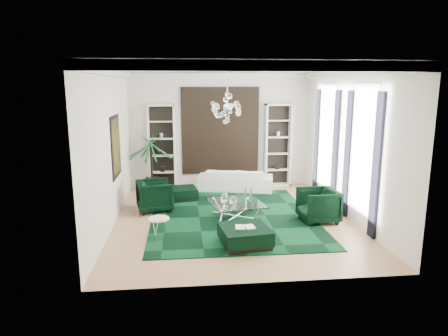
{
  "coord_description": "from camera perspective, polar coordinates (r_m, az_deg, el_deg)",
  "views": [
    {
      "loc": [
        -1.25,
        -9.84,
        3.39
      ],
      "look_at": [
        -0.18,
        0.5,
        1.24
      ],
      "focal_mm": 32.0,
      "sensor_mm": 36.0,
      "label": 1
    }
  ],
  "objects": [
    {
      "name": "side_table",
      "position": [
        9.24,
        -9.25,
        -8.49
      ],
      "size": [
        0.55,
        0.55,
        0.45
      ],
      "primitive_type": "cylinder",
      "rotation": [
        0.0,
        0.0,
        -0.19
      ],
      "color": "white",
      "rests_on": "floor"
    },
    {
      "name": "armchair_right",
      "position": [
        10.4,
        13.28,
        -5.21
      ],
      "size": [
        0.97,
        0.95,
        0.84
      ],
      "primitive_type": "imported",
      "rotation": [
        0.0,
        0.0,
        -1.52
      ],
      "color": "black",
      "rests_on": "floor"
    },
    {
      "name": "curtain_near_b",
      "position": [
        10.73,
        17.24,
        1.84
      ],
      "size": [
        0.07,
        0.3,
        3.25
      ],
      "primitive_type": "cube",
      "color": "black",
      "rests_on": "floor"
    },
    {
      "name": "tapestry",
      "position": [
        13.44,
        -0.55,
        5.33
      ],
      "size": [
        2.5,
        0.06,
        2.8
      ],
      "primitive_type": "cube",
      "color": "black",
      "rests_on": "wall_back"
    },
    {
      "name": "window_far",
      "position": [
        12.2,
        14.51,
        4.31
      ],
      "size": [
        0.03,
        1.1,
        2.9
      ],
      "primitive_type": "cube",
      "color": "white",
      "rests_on": "wall_right"
    },
    {
      "name": "rug",
      "position": [
        10.58,
        1.18,
        -6.94
      ],
      "size": [
        4.2,
        5.0,
        0.02
      ],
      "primitive_type": "cube",
      "color": "black",
      "rests_on": "floor"
    },
    {
      "name": "sofa",
      "position": [
        13.13,
        1.63,
        -1.67
      ],
      "size": [
        2.58,
        1.46,
        0.71
      ],
      "primitive_type": "imported",
      "rotation": [
        0.0,
        0.0,
        2.92
      ],
      "color": "white",
      "rests_on": "floor"
    },
    {
      "name": "book",
      "position": [
        8.67,
        3.01,
        -8.37
      ],
      "size": [
        0.43,
        0.28,
        0.03
      ],
      "primitive_type": "cube",
      "color": "white",
      "rests_on": "ottoman_front"
    },
    {
      "name": "shelving_right",
      "position": [
        13.68,
        7.68,
        3.23
      ],
      "size": [
        0.9,
        0.38,
        2.8
      ],
      "primitive_type": null,
      "color": "white",
      "rests_on": "floor"
    },
    {
      "name": "wall_front",
      "position": [
        6.62,
        5.12,
        -1.36
      ],
      "size": [
        6.0,
        0.02,
        3.8
      ],
      "primitive_type": "cube",
      "color": "silver",
      "rests_on": "ground"
    },
    {
      "name": "wall_right",
      "position": [
        10.83,
        17.34,
        3.25
      ],
      "size": [
        0.02,
        7.0,
        3.8
      ],
      "primitive_type": "cube",
      "color": "silver",
      "rests_on": "ground"
    },
    {
      "name": "painting",
      "position": [
        10.69,
        -15.14,
        3.01
      ],
      "size": [
        0.04,
        1.3,
        1.6
      ],
      "primitive_type": "cube",
      "color": "black",
      "rests_on": "wall_left"
    },
    {
      "name": "shelving_left",
      "position": [
        13.32,
        -8.88,
        2.96
      ],
      "size": [
        0.9,
        0.38,
        2.8
      ],
      "primitive_type": null,
      "color": "white",
      "rests_on": "floor"
    },
    {
      "name": "chandelier",
      "position": [
        9.94,
        0.47,
        8.58
      ],
      "size": [
        1.04,
        1.04,
        0.78
      ],
      "primitive_type": null,
      "rotation": [
        0.0,
        0.0,
        0.24
      ],
      "color": "white",
      "rests_on": "ceiling"
    },
    {
      "name": "floor",
      "position": [
        10.49,
        1.26,
        -7.23
      ],
      "size": [
        6.0,
        7.0,
        0.02
      ],
      "primitive_type": "cube",
      "color": "tan",
      "rests_on": "ground"
    },
    {
      "name": "wall_back",
      "position": [
        13.49,
        -0.57,
        5.36
      ],
      "size": [
        6.0,
        0.02,
        3.8
      ],
      "primitive_type": "cube",
      "color": "silver",
      "rests_on": "ground"
    },
    {
      "name": "table_plant",
      "position": [
        10.04,
        3.8,
        -4.62
      ],
      "size": [
        0.15,
        0.12,
        0.26
      ],
      "primitive_type": "imported",
      "rotation": [
        0.0,
        0.0,
        0.05
      ],
      "color": "#1B6432",
      "rests_on": "coffee_table"
    },
    {
      "name": "coffee_table",
      "position": [
        10.35,
        1.74,
        -6.13
      ],
      "size": [
        1.53,
        1.53,
        0.45
      ],
      "primitive_type": null,
      "rotation": [
        0.0,
        0.0,
        0.2
      ],
      "color": "white",
      "rests_on": "floor"
    },
    {
      "name": "curtain_far_b",
      "position": [
        12.95,
        13.12,
        3.67
      ],
      "size": [
        0.07,
        0.3,
        3.25
      ],
      "primitive_type": "cube",
      "color": "black",
      "rests_on": "floor"
    },
    {
      "name": "ottoman_front",
      "position": [
        8.74,
        3.0,
        -9.7
      ],
      "size": [
        1.13,
        1.13,
        0.4
      ],
      "primitive_type": "cube",
      "rotation": [
        0.0,
        0.0,
        0.13
      ],
      "color": "black",
      "rests_on": "floor"
    },
    {
      "name": "curtain_near_a",
      "position": [
        9.34,
        20.95,
        0.18
      ],
      "size": [
        0.07,
        0.3,
        3.25
      ],
      "primitive_type": "cube",
      "color": "black",
      "rests_on": "floor"
    },
    {
      "name": "ceiling_medallion",
      "position": [
        10.22,
        1.14,
        13.83
      ],
      "size": [
        0.9,
        0.9,
        0.05
      ],
      "primitive_type": "cylinder",
      "color": "white",
      "rests_on": "ceiling"
    },
    {
      "name": "window_near",
      "position": [
        10.01,
        19.25,
        2.48
      ],
      "size": [
        0.03,
        1.1,
        2.9
      ],
      "primitive_type": "cube",
      "color": "white",
      "rests_on": "wall_right"
    },
    {
      "name": "wall_left",
      "position": [
        10.11,
        -15.9,
        2.77
      ],
      "size": [
        0.02,
        7.0,
        3.8
      ],
      "primitive_type": "cube",
      "color": "silver",
      "rests_on": "ground"
    },
    {
      "name": "crown_molding",
      "position": [
        9.92,
        1.36,
        13.48
      ],
      "size": [
        6.0,
        7.0,
        0.18
      ],
      "primitive_type": null,
      "color": "white",
      "rests_on": "ceiling"
    },
    {
      "name": "ceiling",
      "position": [
        9.93,
        1.36,
        14.12
      ],
      "size": [
        6.0,
        7.0,
        0.02
      ],
      "primitive_type": "cube",
      "color": "white",
      "rests_on": "ground"
    },
    {
      "name": "palm",
      "position": [
        13.17,
        -10.36,
        2.22
      ],
      "size": [
        1.64,
        1.64,
        2.53
      ],
      "primitive_type": null,
      "rotation": [
        0.0,
        0.0,
        0.04
      ],
      "color": "#1B6432",
      "rests_on": "floor"
    },
    {
      "name": "armchair_left",
      "position": [
        11.17,
        -9.86,
        -3.9
      ],
      "size": [
        1.1,
        1.08,
        0.84
      ],
      "primitive_type": "imported",
      "rotation": [
        0.0,
        0.0,
        1.79
      ],
      "color": "black",
      "rests_on": "floor"
    },
    {
      "name": "ottoman_side",
      "position": [
        12.17,
        -5.95,
        -3.66
      ],
      "size": [
        0.94,
        0.94,
        0.36
      ],
      "primitive_type": "cube",
      "rotation": [
        0.0,
        0.0,
        0.17
      ],
      "color": "black",
      "rests_on": "floor"
    },
    {
      "name": "curtain_far_a",
      "position": [
        11.5,
        15.62,
        2.56
      ],
      "size": [
        0.07,
        0.3,
        3.25
      ],
      "primitive_type": "cube",
      "color": "black",
      "rests_on": "floor"
    }
  ]
}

